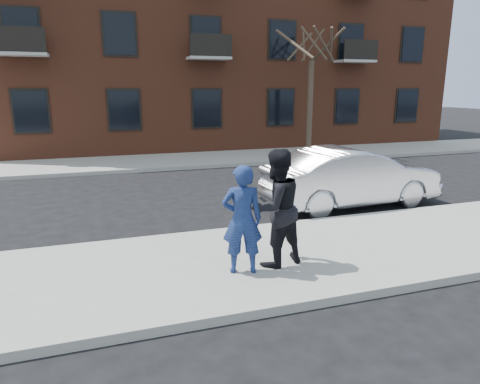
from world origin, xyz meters
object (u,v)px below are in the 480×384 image
object	(u,v)px
silver_sedan	(352,177)
street_tree	(313,33)
man_peacoat	(276,208)
man_hoodie	(242,220)

from	to	relation	value
silver_sedan	street_tree	bearing A→B (deg)	-23.38
silver_sedan	man_peacoat	xyz separation A→B (m)	(-3.66, -3.34, 0.37)
street_tree	silver_sedan	size ratio (longest dim) A/B	1.39
silver_sedan	man_hoodie	xyz separation A→B (m)	(-4.31, -3.48, 0.27)
man_hoodie	man_peacoat	world-z (taller)	man_peacoat
silver_sedan	man_hoodie	bearing A→B (deg)	124.96
man_peacoat	street_tree	bearing A→B (deg)	-134.06
street_tree	man_peacoat	size ratio (longest dim) A/B	3.32
man_hoodie	man_peacoat	bearing A→B (deg)	-156.07
street_tree	man_hoodie	distance (m)	14.46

